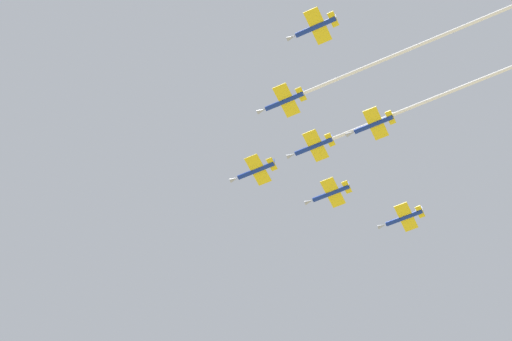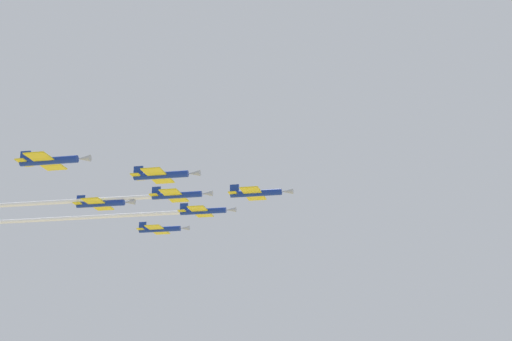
% 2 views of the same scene
% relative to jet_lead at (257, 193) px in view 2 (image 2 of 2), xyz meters
% --- Properties ---
extents(jet_lead, '(9.36, 11.71, 2.60)m').
position_rel_jet_lead_xyz_m(jet_lead, '(0.00, 0.00, 0.00)').
color(jet_lead, navy).
extents(jet_port_inner, '(42.09, 65.70, 2.60)m').
position_rel_jet_lead_xyz_m(jet_port_inner, '(8.57, -40.44, 1.00)').
color(jet_port_inner, navy).
extents(jet_starboard_inner, '(9.36, 11.71, 2.60)m').
position_rel_jet_lead_xyz_m(jet_starboard_inner, '(19.81, -4.47, -0.03)').
color(jet_starboard_inner, navy).
extents(jet_port_outer, '(34.82, 54.20, 2.60)m').
position_rel_jet_lead_xyz_m(jet_port_outer, '(18.21, -28.81, 0.49)').
color(jet_port_outer, navy).
extents(jet_starboard_outer, '(9.36, 11.71, 2.60)m').
position_rel_jet_lead_xyz_m(jet_starboard_outer, '(-8.94, -39.63, 1.19)').
color(jet_starboard_outer, navy).
extents(jet_center_rear, '(9.36, 11.71, 2.60)m').
position_rel_jet_lead_xyz_m(jet_center_rear, '(39.63, -8.94, -1.19)').
color(jet_center_rear, navy).
extents(jet_port_trail, '(9.36, 11.71, 2.60)m').
position_rel_jet_lead_xyz_m(jet_port_trail, '(16.88, -26.71, -0.36)').
color(jet_port_trail, navy).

